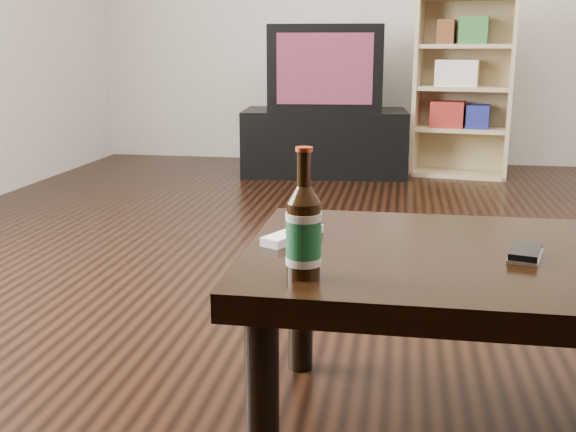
% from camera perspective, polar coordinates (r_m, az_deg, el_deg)
% --- Properties ---
extents(floor, '(5.00, 6.00, 0.01)m').
position_cam_1_polar(floor, '(2.41, 12.30, -7.31)').
color(floor, black).
rests_on(floor, ground).
extents(tv_stand, '(1.16, 0.65, 0.44)m').
position_cam_1_polar(tv_stand, '(4.73, 3.11, 6.28)').
color(tv_stand, black).
rests_on(tv_stand, floor).
extents(tv, '(0.79, 0.54, 0.56)m').
position_cam_1_polar(tv, '(4.68, 3.20, 12.41)').
color(tv, black).
rests_on(tv, tv_stand).
extents(bookshelf, '(0.68, 0.39, 1.19)m').
position_cam_1_polar(bookshelf, '(4.77, 14.57, 10.72)').
color(bookshelf, tan).
rests_on(bookshelf, floor).
extents(coffee_table, '(1.15, 0.68, 0.43)m').
position_cam_1_polar(coffee_table, '(1.53, 18.54, -5.15)').
color(coffee_table, black).
rests_on(coffee_table, floor).
extents(beer_bottle, '(0.07, 0.07, 0.25)m').
position_cam_1_polar(beer_bottle, '(1.27, 1.33, -1.37)').
color(beer_bottle, black).
rests_on(beer_bottle, coffee_table).
extents(phone, '(0.09, 0.13, 0.02)m').
position_cam_1_polar(phone, '(1.49, 19.45, -3.00)').
color(phone, silver).
rests_on(phone, coffee_table).
extents(remote, '(0.13, 0.18, 0.02)m').
position_cam_1_polar(remote, '(1.54, 0.41, -1.62)').
color(remote, white).
rests_on(remote, coffee_table).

